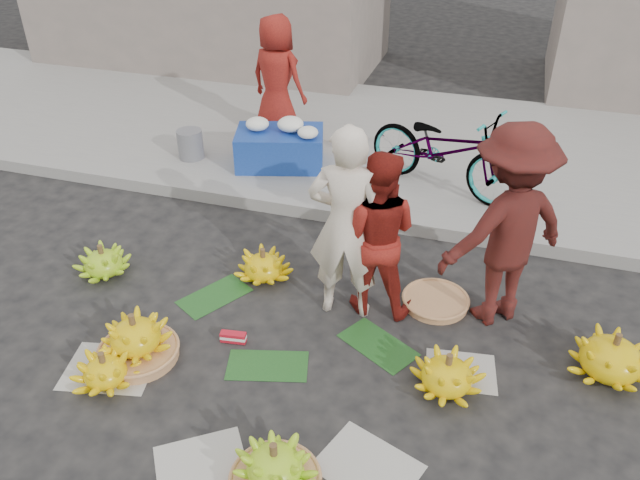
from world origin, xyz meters
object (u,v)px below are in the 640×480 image
(banana_bunch_4, at_px, (447,374))
(vendor_cream, at_px, (346,225))
(banana_bunch_0, at_px, (136,340))
(flower_table, at_px, (280,146))
(bicycle, at_px, (445,149))

(banana_bunch_4, xyz_separation_m, vendor_cream, (-1.01, 0.71, 0.74))
(banana_bunch_4, height_order, vendor_cream, vendor_cream)
(banana_bunch_0, bearing_deg, banana_bunch_4, 9.20)
(banana_bunch_0, bearing_deg, flower_table, 90.68)
(banana_bunch_4, xyz_separation_m, flower_table, (-2.48, 3.09, 0.22))
(banana_bunch_4, bearing_deg, flower_table, 128.84)
(banana_bunch_0, xyz_separation_m, bicycle, (1.97, 3.44, 0.43))
(vendor_cream, distance_m, bicycle, 2.40)
(vendor_cream, height_order, flower_table, vendor_cream)
(banana_bunch_4, bearing_deg, banana_bunch_0, -170.80)
(flower_table, relative_size, bicycle, 0.63)
(vendor_cream, bearing_deg, banana_bunch_0, 30.20)
(bicycle, bearing_deg, vendor_cream, -171.40)
(banana_bunch_0, height_order, flower_table, flower_table)
(banana_bunch_0, height_order, banana_bunch_4, banana_bunch_0)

